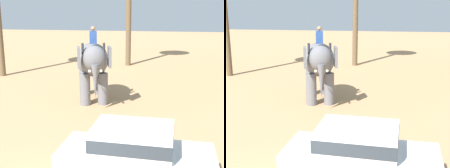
% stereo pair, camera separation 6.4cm
% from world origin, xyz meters
% --- Properties ---
extents(car_sedan_foreground, '(4.15, 1.97, 1.70)m').
position_xyz_m(car_sedan_foreground, '(1.55, 1.88, 0.93)').
color(car_sedan_foreground, white).
rests_on(car_sedan_foreground, ground).
extents(elephant_with_mahout, '(2.51, 4.02, 3.88)m').
position_xyz_m(elephant_with_mahout, '(-1.43, 9.43, 1.99)').
color(elephant_with_mahout, slate).
rests_on(elephant_with_mahout, ground).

